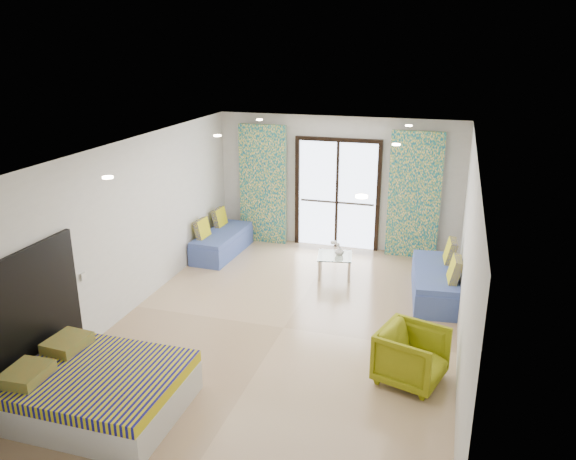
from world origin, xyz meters
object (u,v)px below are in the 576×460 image
(bed, at_px, (98,390))
(armchair, at_px, (412,353))
(daybed_left, at_px, (222,242))
(daybed_right, at_px, (436,282))
(coffee_table, at_px, (335,258))

(bed, xyz_separation_m, armchair, (3.41, 1.63, 0.12))
(daybed_left, xyz_separation_m, armchair, (4.05, -3.48, 0.13))
(bed, height_order, daybed_right, daybed_right)
(daybed_right, xyz_separation_m, armchair, (-0.18, -2.62, 0.12))
(coffee_table, bearing_deg, armchair, -61.66)
(daybed_right, relative_size, coffee_table, 2.63)
(coffee_table, distance_m, armchair, 3.42)
(armchair, bearing_deg, daybed_left, 66.26)
(bed, xyz_separation_m, daybed_right, (3.59, 4.25, 0.01))
(bed, relative_size, coffee_table, 2.63)
(bed, relative_size, armchair, 2.37)
(daybed_left, relative_size, coffee_table, 2.40)
(bed, bearing_deg, daybed_right, 49.83)
(daybed_left, xyz_separation_m, daybed_right, (4.23, -0.86, 0.02))
(armchair, bearing_deg, bed, 132.54)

